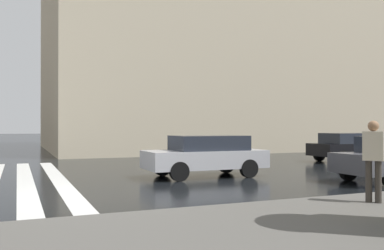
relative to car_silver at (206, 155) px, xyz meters
The scene contains 5 objects.
ground_plane 5.15m from the car_silver, 119.38° to the left, with size 220.00×220.00×0.00m, color black.
haussmann_block_corner 23.83m from the car_silver, 27.34° to the right, with size 17.89×27.53×23.24m.
car_silver is the anchor object (origin of this frame).
car_black 9.69m from the car_silver, 71.96° to the right, with size 1.85×4.10×1.41m.
pedestrian_by_billboard 6.60m from the car_silver, behind, with size 0.46×0.43×1.68m.
Camera 1 is at (-10.50, 1.53, 1.69)m, focal length 39.12 mm.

